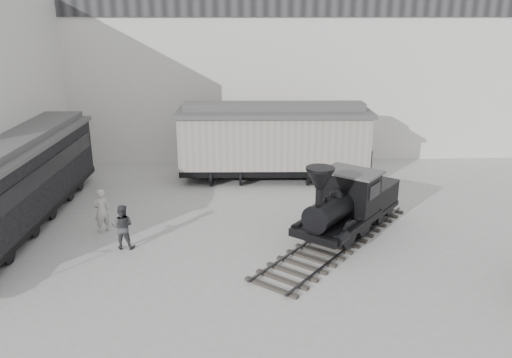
{
  "coord_description": "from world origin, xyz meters",
  "views": [
    {
      "loc": [
        -1.8,
        -14.21,
        7.95
      ],
      "look_at": [
        -0.95,
        4.17,
        2.0
      ],
      "focal_mm": 35.0,
      "sensor_mm": 36.0,
      "label": 1
    }
  ],
  "objects_px": {
    "boxcar": "(274,140)",
    "visitor_a": "(102,211)",
    "passenger_coach": "(18,180)",
    "visitor_b": "(122,227)",
    "locomotive": "(346,207)"
  },
  "relations": [
    {
      "from": "visitor_a",
      "to": "visitor_b",
      "type": "relative_size",
      "value": 1.06
    },
    {
      "from": "locomotive",
      "to": "boxcar",
      "type": "distance_m",
      "value": 7.59
    },
    {
      "from": "locomotive",
      "to": "visitor_b",
      "type": "xyz_separation_m",
      "value": [
        -8.22,
        -0.68,
        -0.33
      ]
    },
    {
      "from": "boxcar",
      "to": "visitor_b",
      "type": "xyz_separation_m",
      "value": [
        -6.05,
        -7.89,
        -1.25
      ]
    },
    {
      "from": "locomotive",
      "to": "passenger_coach",
      "type": "xyz_separation_m",
      "value": [
        -12.73,
        1.8,
        0.67
      ]
    },
    {
      "from": "passenger_coach",
      "to": "visitor_a",
      "type": "xyz_separation_m",
      "value": [
        3.41,
        -1.0,
        -0.96
      ]
    },
    {
      "from": "passenger_coach",
      "to": "visitor_b",
      "type": "xyz_separation_m",
      "value": [
        4.51,
        -2.48,
        -1.01
      ]
    },
    {
      "from": "locomotive",
      "to": "visitor_b",
      "type": "bearing_deg",
      "value": -136.01
    },
    {
      "from": "passenger_coach",
      "to": "visitor_b",
      "type": "height_order",
      "value": "passenger_coach"
    },
    {
      "from": "locomotive",
      "to": "visitor_b",
      "type": "distance_m",
      "value": 8.26
    },
    {
      "from": "passenger_coach",
      "to": "visitor_b",
      "type": "bearing_deg",
      "value": -27.36
    },
    {
      "from": "locomotive",
      "to": "passenger_coach",
      "type": "relative_size",
      "value": 0.65
    },
    {
      "from": "boxcar",
      "to": "visitor_a",
      "type": "distance_m",
      "value": 9.68
    },
    {
      "from": "boxcar",
      "to": "passenger_coach",
      "type": "relative_size",
      "value": 0.78
    },
    {
      "from": "boxcar",
      "to": "passenger_coach",
      "type": "height_order",
      "value": "boxcar"
    }
  ]
}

